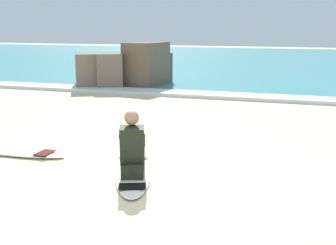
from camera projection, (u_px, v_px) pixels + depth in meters
The scene contains 7 objects.
ground_plane at pixel (145, 183), 6.24m from camera, with size 80.00×80.00×0.00m, color beige.
sea at pixel (276, 61), 26.13m from camera, with size 80.00×28.00×0.10m, color teal.
breaking_foam at pixel (238, 96), 13.43m from camera, with size 80.00×0.90×0.11m, color white.
surfboard_main at pixel (133, 172), 6.60m from camera, with size 1.27×2.19×0.08m.
surfer_seated at pixel (132, 150), 6.33m from camera, with size 0.56×0.77×0.95m.
surfboard_spare_near at pixel (12, 151), 7.69m from camera, with size 2.09×0.55×0.08m.
rock_outcrop_distant at pixel (126, 68), 15.72m from camera, with size 3.28×2.69×1.58m.
Camera 1 is at (2.16, -5.51, 2.18)m, focal length 47.45 mm.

